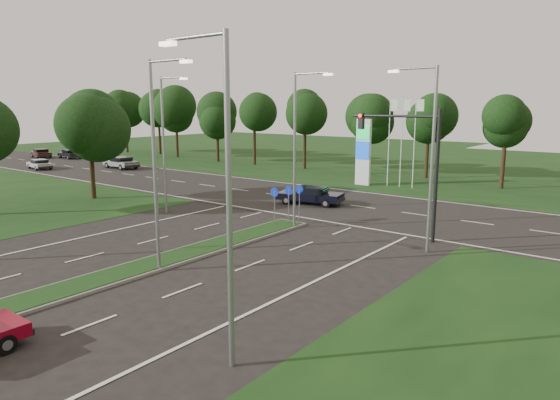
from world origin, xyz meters
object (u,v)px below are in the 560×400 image
Objects in this scene: navy_sedan at (310,195)px; far_car_b at (39,164)px; far_car_c at (70,154)px; far_car_a at (121,162)px; far_car_d at (41,153)px.

navy_sedan is 1.22× the size of far_car_b.
far_car_c is (-44.78, 6.46, -0.05)m from navy_sedan.
far_car_c is at bearing 67.37° from navy_sedan.
far_car_a is at bearing -91.94° from far_car_c.
far_car_a is 1.11× the size of far_car_c.
far_car_a reaches higher than far_car_d.
navy_sedan is 1.16× the size of far_car_c.
navy_sedan is 36.40m from far_car_b.
far_car_c reaches higher than far_car_b.
navy_sedan is 1.09× the size of far_car_d.
far_car_d is at bearing 122.04° from far_car_c.
far_car_a is (-29.38, 4.05, 0.03)m from navy_sedan.
far_car_c is (-15.40, 2.41, -0.08)m from far_car_a.
far_car_c is (-8.43, 8.48, 0.04)m from far_car_b.
far_car_b is 0.89× the size of far_car_d.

